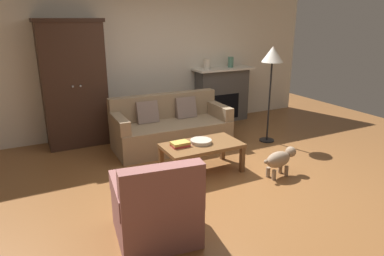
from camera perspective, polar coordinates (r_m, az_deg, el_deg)
The scene contains 13 objects.
ground_plane at distance 4.85m, azimuth 3.56°, elevation -8.00°, with size 9.60×9.60×0.00m, color brown.
back_wall at distance 6.72m, azimuth -7.58°, elevation 11.61°, with size 7.20×0.10×2.80m, color silver.
fireplace at distance 7.30m, azimuth 4.94°, elevation 5.57°, with size 1.26×0.48×1.12m.
armoire at distance 6.11m, azimuth -18.87°, elevation 6.88°, with size 1.06×0.57×2.09m.
couch at distance 5.83m, azimuth -3.56°, elevation -0.10°, with size 1.94×0.89×0.86m.
coffee_table at distance 4.85m, azimuth 1.63°, elevation -3.24°, with size 1.10×0.60×0.42m.
fruit_bowl at distance 4.85m, azimuth 1.49°, elevation -2.22°, with size 0.30×0.30×0.05m, color beige.
book_stack at distance 4.73m, azimuth -1.96°, elevation -2.66°, with size 0.25×0.18×0.07m.
mantel_vase_cream at distance 6.98m, azimuth 2.47°, elevation 10.47°, with size 0.13×0.13×0.20m, color beige.
mantel_vase_jade at distance 7.27m, azimuth 6.38°, elevation 10.73°, with size 0.11×0.11×0.21m, color slate.
armchair_near_left at distance 3.49m, azimuth -5.89°, elevation -13.19°, with size 0.86×0.86×0.88m.
floor_lamp at distance 6.01m, azimuth 13.06°, elevation 10.84°, with size 0.36×0.36×1.65m.
dog at distance 4.92m, azimuth 14.26°, elevation -5.01°, with size 0.57×0.24×0.39m.
Camera 1 is at (-2.26, -3.74, 2.10)m, focal length 32.42 mm.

